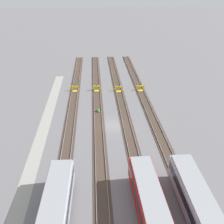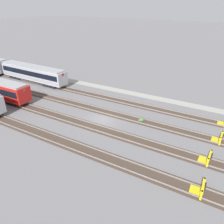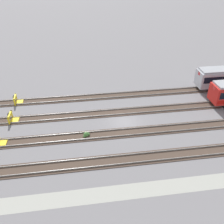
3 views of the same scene
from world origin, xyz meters
name	(u,v)px [view 3 (image 3 of 3)]	position (x,y,z in m)	size (l,w,h in m)	color
ground_plane	(124,122)	(0.00, 0.00, 0.00)	(400.00, 400.00, 0.00)	slate
service_walkway	(146,189)	(0.00, -12.27, 0.00)	(54.00, 2.00, 0.01)	#9E9E93
rail_track_nearest	(136,158)	(0.00, -7.67, 0.04)	(90.00, 2.24, 0.21)	#47382D
rail_track_near_inner	(128,132)	(0.00, -2.56, 0.04)	(90.00, 2.24, 0.21)	#47382D
rail_track_middle	(121,112)	(0.00, 2.56, 0.04)	(90.00, 2.24, 0.21)	#47382D
rail_track_far_inner	(116,95)	(0.00, 7.67, 0.04)	(90.00, 2.24, 0.21)	#47382D
bumper_stop_middle_track	(12,118)	(-15.66, 2.55, 0.51)	(1.38, 2.01, 1.22)	yellow
bumper_stop_far_inner_track	(17,100)	(-15.77, 7.68, 0.51)	(1.37, 2.01, 1.22)	yellow
weed_clump	(86,135)	(-5.53, -2.51, 0.24)	(0.92, 0.70, 0.64)	#4C7F3D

